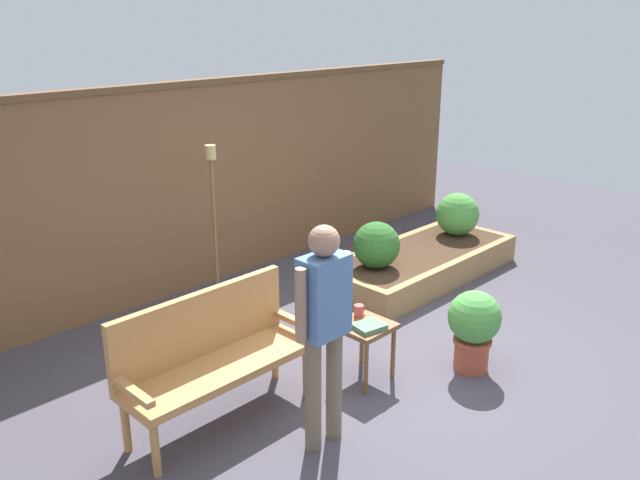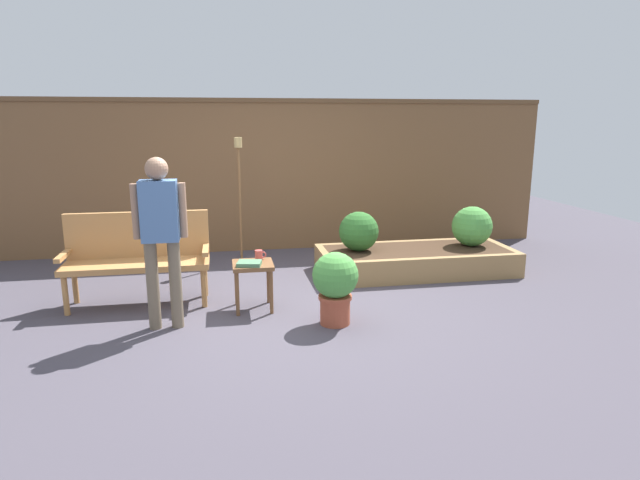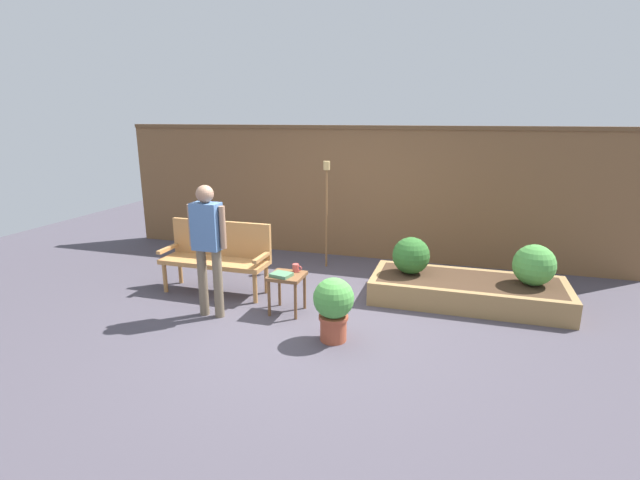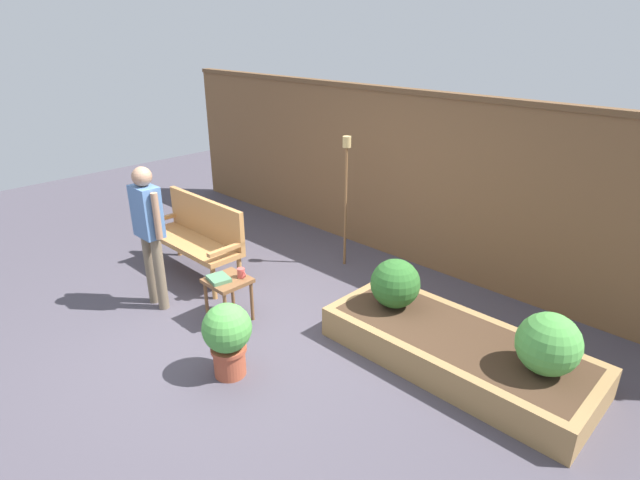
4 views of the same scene
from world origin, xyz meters
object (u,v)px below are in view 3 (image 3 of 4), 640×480
at_px(garden_bench, 218,252).
at_px(shrub_near_bench, 411,256).
at_px(potted_boxwood, 334,305).
at_px(cup_on_table, 296,268).
at_px(shrub_far_corner, 534,265).
at_px(side_table, 287,281).
at_px(person_by_bench, 208,240).
at_px(book_on_table, 281,275).
at_px(tiki_torch, 327,195).

height_order(garden_bench, shrub_near_bench, garden_bench).
bearing_deg(potted_boxwood, shrub_near_bench, 68.13).
relative_size(cup_on_table, shrub_far_corner, 0.23).
bearing_deg(shrub_far_corner, cup_on_table, -162.16).
bearing_deg(side_table, garden_bench, 159.59).
xyz_separation_m(shrub_far_corner, person_by_bench, (-3.64, -1.36, 0.38)).
relative_size(book_on_table, potted_boxwood, 0.33).
relative_size(potted_boxwood, shrub_far_corner, 1.37).
relative_size(potted_boxwood, person_by_bench, 0.44).
height_order(garden_bench, cup_on_table, garden_bench).
xyz_separation_m(cup_on_table, book_on_table, (-0.11, -0.20, -0.03)).
xyz_separation_m(shrub_near_bench, shrub_far_corner, (1.48, -0.00, 0.01)).
bearing_deg(side_table, tiki_torch, 91.46).
xyz_separation_m(potted_boxwood, shrub_far_corner, (2.10, 1.55, 0.15)).
bearing_deg(shrub_near_bench, garden_bench, -166.96).
distance_m(garden_bench, book_on_table, 1.23).
distance_m(tiki_torch, person_by_bench, 2.34).
relative_size(garden_bench, side_table, 3.00).
height_order(garden_bench, shrub_far_corner, garden_bench).
bearing_deg(garden_bench, shrub_near_bench, 13.04).
distance_m(shrub_near_bench, person_by_bench, 2.59).
xyz_separation_m(potted_boxwood, tiki_torch, (-0.77, 2.39, 0.74)).
xyz_separation_m(book_on_table, potted_boxwood, (0.76, -0.46, -0.10)).
distance_m(shrub_near_bench, shrub_far_corner, 1.48).
bearing_deg(shrub_near_bench, shrub_far_corner, -0.00).
distance_m(garden_bench, shrub_far_corner, 4.02).
relative_size(garden_bench, cup_on_table, 12.38).
relative_size(book_on_table, shrub_far_corner, 0.45).
bearing_deg(garden_bench, person_by_bench, -67.07).
xyz_separation_m(book_on_table, person_by_bench, (-0.78, -0.28, 0.43)).
bearing_deg(book_on_table, potted_boxwood, -19.81).
distance_m(garden_bench, shrub_near_bench, 2.56).
relative_size(potted_boxwood, tiki_torch, 0.42).
xyz_separation_m(potted_boxwood, person_by_bench, (-1.55, 0.19, 0.53)).
bearing_deg(garden_bench, cup_on_table, -14.05).
relative_size(book_on_table, person_by_bench, 0.15).
height_order(book_on_table, shrub_near_bench, shrub_near_bench).
bearing_deg(shrub_far_corner, shrub_near_bench, 180.00).
bearing_deg(shrub_far_corner, person_by_bench, -159.51).
bearing_deg(potted_boxwood, cup_on_table, 134.55).
relative_size(garden_bench, potted_boxwood, 2.10).
bearing_deg(side_table, shrub_far_corner, 19.64).
height_order(cup_on_table, shrub_near_bench, shrub_near_bench).
height_order(shrub_near_bench, tiki_torch, tiki_torch).
height_order(side_table, potted_boxwood, potted_boxwood).
relative_size(garden_bench, shrub_far_corner, 2.86).
distance_m(cup_on_table, shrub_near_bench, 1.55).
bearing_deg(cup_on_table, potted_boxwood, -45.45).
bearing_deg(tiki_torch, cup_on_table, -86.03).
bearing_deg(person_by_bench, side_table, 23.32).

